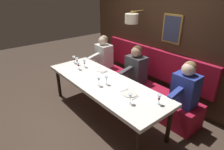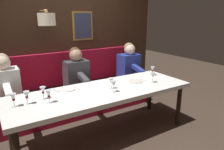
{
  "view_description": "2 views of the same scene",
  "coord_description": "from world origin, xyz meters",
  "px_view_note": "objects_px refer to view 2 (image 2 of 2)",
  "views": [
    {
      "loc": [
        -1.84,
        -2.48,
        2.31
      ],
      "look_at": [
        0.05,
        -0.18,
        0.92
      ],
      "focal_mm": 30.47,
      "sensor_mm": 36.0,
      "label": 1
    },
    {
      "loc": [
        -2.42,
        1.36,
        1.76
      ],
      "look_at": [
        0.05,
        -0.18,
        0.92
      ],
      "focal_mm": 33.21,
      "sensor_mm": 36.0,
      "label": 2
    }
  ],
  "objects_px": {
    "wine_glass_1": "(111,81)",
    "diner_near": "(76,71)",
    "dining_table": "(103,94)",
    "wine_glass_7": "(153,69)",
    "wine_glass_6": "(114,84)",
    "diner_nearest": "(129,64)",
    "wine_glass_3": "(49,94)",
    "wine_glass_2": "(13,97)",
    "wine_glass_5": "(153,76)",
    "wine_glass_4": "(43,90)",
    "diner_middle": "(5,82)",
    "wine_glass_0": "(27,95)"
  },
  "relations": [
    {
      "from": "wine_glass_3",
      "to": "wine_glass_4",
      "type": "xyz_separation_m",
      "value": [
        0.16,
        0.03,
        -0.0
      ]
    },
    {
      "from": "diner_near",
      "to": "diner_middle",
      "type": "relative_size",
      "value": 1.0
    },
    {
      "from": "wine_glass_2",
      "to": "wine_glass_3",
      "type": "relative_size",
      "value": 1.0
    },
    {
      "from": "wine_glass_2",
      "to": "wine_glass_6",
      "type": "relative_size",
      "value": 1.0
    },
    {
      "from": "diner_nearest",
      "to": "wine_glass_3",
      "type": "height_order",
      "value": "diner_nearest"
    },
    {
      "from": "wine_glass_1",
      "to": "wine_glass_5",
      "type": "bearing_deg",
      "value": -98.32
    },
    {
      "from": "wine_glass_4",
      "to": "wine_glass_7",
      "type": "bearing_deg",
      "value": -87.76
    },
    {
      "from": "wine_glass_1",
      "to": "diner_near",
      "type": "bearing_deg",
      "value": 9.99
    },
    {
      "from": "wine_glass_3",
      "to": "wine_glass_5",
      "type": "relative_size",
      "value": 1.0
    },
    {
      "from": "dining_table",
      "to": "diner_middle",
      "type": "bearing_deg",
      "value": 52.83
    },
    {
      "from": "dining_table",
      "to": "diner_nearest",
      "type": "height_order",
      "value": "diner_nearest"
    },
    {
      "from": "wine_glass_0",
      "to": "wine_glass_2",
      "type": "bearing_deg",
      "value": 87.44
    },
    {
      "from": "wine_glass_3",
      "to": "wine_glass_6",
      "type": "distance_m",
      "value": 0.86
    },
    {
      "from": "dining_table",
      "to": "wine_glass_6",
      "type": "relative_size",
      "value": 16.12
    },
    {
      "from": "wine_glass_5",
      "to": "wine_glass_7",
      "type": "relative_size",
      "value": 1.0
    },
    {
      "from": "diner_nearest",
      "to": "wine_glass_7",
      "type": "relative_size",
      "value": 4.82
    },
    {
      "from": "wine_glass_4",
      "to": "wine_glass_5",
      "type": "xyz_separation_m",
      "value": [
        -0.24,
        -1.63,
        0.0
      ]
    },
    {
      "from": "wine_glass_1",
      "to": "wine_glass_5",
      "type": "xyz_separation_m",
      "value": [
        -0.1,
        -0.7,
        0.0
      ]
    },
    {
      "from": "wine_glass_5",
      "to": "wine_glass_7",
      "type": "bearing_deg",
      "value": -41.8
    },
    {
      "from": "diner_middle",
      "to": "wine_glass_1",
      "type": "relative_size",
      "value": 4.82
    },
    {
      "from": "wine_glass_2",
      "to": "wine_glass_4",
      "type": "height_order",
      "value": "same"
    },
    {
      "from": "diner_nearest",
      "to": "diner_middle",
      "type": "distance_m",
      "value": 2.27
    },
    {
      "from": "diner_nearest",
      "to": "wine_glass_4",
      "type": "height_order",
      "value": "diner_nearest"
    },
    {
      "from": "diner_middle",
      "to": "wine_glass_5",
      "type": "relative_size",
      "value": 4.82
    },
    {
      "from": "dining_table",
      "to": "wine_glass_0",
      "type": "distance_m",
      "value": 1.03
    },
    {
      "from": "wine_glass_6",
      "to": "wine_glass_7",
      "type": "height_order",
      "value": "same"
    },
    {
      "from": "wine_glass_2",
      "to": "wine_glass_7",
      "type": "xyz_separation_m",
      "value": [
        0.13,
        -2.25,
        0.0
      ]
    },
    {
      "from": "wine_glass_7",
      "to": "wine_glass_4",
      "type": "bearing_deg",
      "value": 92.24
    },
    {
      "from": "wine_glass_1",
      "to": "wine_glass_0",
      "type": "bearing_deg",
      "value": 86.54
    },
    {
      "from": "diner_middle",
      "to": "wine_glass_5",
      "type": "distance_m",
      "value": 2.23
    },
    {
      "from": "diner_nearest",
      "to": "wine_glass_3",
      "type": "xyz_separation_m",
      "value": [
        -0.94,
        1.89,
        0.04
      ]
    },
    {
      "from": "wine_glass_0",
      "to": "wine_glass_4",
      "type": "distance_m",
      "value": 0.21
    },
    {
      "from": "wine_glass_6",
      "to": "diner_nearest",
      "type": "bearing_deg",
      "value": -44.7
    },
    {
      "from": "diner_near",
      "to": "wine_glass_3",
      "type": "height_order",
      "value": "diner_near"
    },
    {
      "from": "dining_table",
      "to": "wine_glass_7",
      "type": "relative_size",
      "value": 16.12
    },
    {
      "from": "diner_nearest",
      "to": "wine_glass_6",
      "type": "bearing_deg",
      "value": 135.3
    },
    {
      "from": "wine_glass_3",
      "to": "diner_near",
      "type": "bearing_deg",
      "value": -38.22
    },
    {
      "from": "dining_table",
      "to": "wine_glass_6",
      "type": "height_order",
      "value": "wine_glass_6"
    },
    {
      "from": "wine_glass_2",
      "to": "wine_glass_5",
      "type": "distance_m",
      "value": 1.98
    },
    {
      "from": "wine_glass_5",
      "to": "wine_glass_7",
      "type": "height_order",
      "value": "same"
    },
    {
      "from": "dining_table",
      "to": "wine_glass_4",
      "type": "height_order",
      "value": "wine_glass_4"
    },
    {
      "from": "wine_glass_1",
      "to": "wine_glass_3",
      "type": "xyz_separation_m",
      "value": [
        -0.03,
        0.9,
        -0.0
      ]
    },
    {
      "from": "diner_near",
      "to": "wine_glass_2",
      "type": "height_order",
      "value": "diner_near"
    },
    {
      "from": "diner_nearest",
      "to": "wine_glass_4",
      "type": "xyz_separation_m",
      "value": [
        -0.78,
        1.91,
        0.04
      ]
    },
    {
      "from": "wine_glass_0",
      "to": "wine_glass_5",
      "type": "height_order",
      "value": "same"
    },
    {
      "from": "dining_table",
      "to": "wine_glass_0",
      "type": "xyz_separation_m",
      "value": [
        0.04,
        1.01,
        0.18
      ]
    },
    {
      "from": "diner_near",
      "to": "wine_glass_4",
      "type": "xyz_separation_m",
      "value": [
        -0.78,
        0.77,
        0.04
      ]
    },
    {
      "from": "wine_glass_3",
      "to": "wine_glass_7",
      "type": "distance_m",
      "value": 1.89
    },
    {
      "from": "wine_glass_1",
      "to": "wine_glass_6",
      "type": "height_order",
      "value": "same"
    },
    {
      "from": "dining_table",
      "to": "wine_glass_7",
      "type": "bearing_deg",
      "value": -80.73
    }
  ]
}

